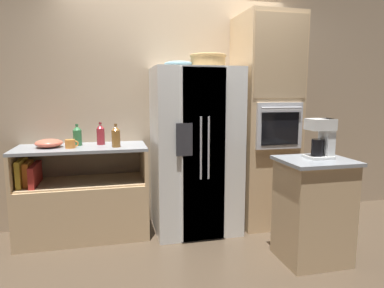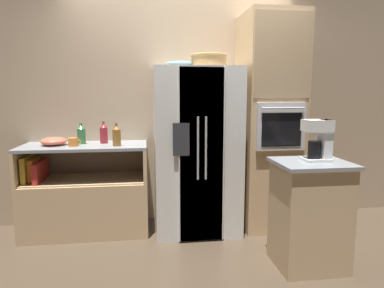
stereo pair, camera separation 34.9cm
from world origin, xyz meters
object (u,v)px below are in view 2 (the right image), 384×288
Objects in this scene: mug at (73,142)px; mixing_bowl at (54,141)px; bottle_wide at (81,134)px; refrigerator at (196,151)px; bottle_short at (117,135)px; bottle_tall at (104,133)px; wall_oven at (269,123)px; wicker_basket at (209,60)px; fruit_bowl at (180,64)px; coffee_maker at (319,138)px.

mug and mixing_bowl have the same top height.
refrigerator is at bearing -7.04° from bottle_wide.
bottle_short reaches higher than mixing_bowl.
bottle_tall is 1.05× the size of bottle_wide.
wall_oven reaches higher than refrigerator.
mixing_bowl is (-1.45, 0.08, 0.12)m from refrigerator.
bottle_tall is (-1.09, 0.19, -0.75)m from wicker_basket.
wall_oven is at bearing -4.38° from bottle_tall.
wall_oven is 6.13× the size of wicker_basket.
bottle_tall is at bearing 170.46° from refrigerator.
mixing_bowl is at bearing 168.68° from bottle_short.
bottle_wide is at bearing 172.23° from wicker_basket.
refrigerator is 0.85m from wall_oven.
bottle_short is (-0.65, -0.08, -0.71)m from fruit_bowl.
wicker_basket is 1.33m from bottle_tall.
wall_oven is 9.91× the size of bottle_short.
mixing_bowl is at bearing 157.08° from coffee_maker.
wall_oven is at bearing 1.95° from refrigerator.
bottle_tall is 1.82× the size of mug.
wall_oven is 8.77× the size of mixing_bowl.
coffee_maker is (2.08, -1.05, 0.06)m from bottle_wide.
fruit_bowl is at bearing -6.22° from bottle_wide.
bottle_tall reaches higher than mixing_bowl.
fruit_bowl is 2.38× the size of mug.
wicker_basket reaches higher than bottle_tall.
fruit_bowl is at bearing 166.83° from wicker_basket.
bottle_wide is at bearing -176.25° from bottle_tall.
wall_oven is at bearing 1.05° from mug.
refrigerator is 0.75× the size of wall_oven.
fruit_bowl is 1.31× the size of bottle_short.
coffee_maker is (0.89, -0.91, 0.24)m from refrigerator.
bottle_short is at bearing -173.15° from fruit_bowl.
bottle_wide is at bearing 13.33° from mixing_bowl.
bottle_wide is (-0.23, -0.01, -0.00)m from bottle_tall.
fruit_bowl is at bearing 138.22° from coffee_maker.
bottle_tall is 0.25m from bottle_short.
refrigerator is 0.91m from fruit_bowl.
coffee_maker is (1.85, -1.07, 0.05)m from bottle_tall.
wall_oven is at bearing 95.57° from coffee_maker.
bottle_tall is (-0.96, 0.16, 0.18)m from refrigerator.
wall_oven is 0.94m from coffee_maker.
coffee_maker is (1.70, -0.86, 0.05)m from bottle_short.
refrigerator reaches higher than bottle_tall.
wall_oven reaches higher than fruit_bowl.
mixing_bowl is (-1.29, 0.05, -0.78)m from fruit_bowl.
refrigerator is 0.84m from bottle_short.
bottle_wide is 0.28m from mixing_bowl.
mixing_bowl is 2.55m from coffee_maker.
coffee_maker is (0.76, -0.87, -0.69)m from wicker_basket.
coffee_maker is at bearing -41.78° from fruit_bowl.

